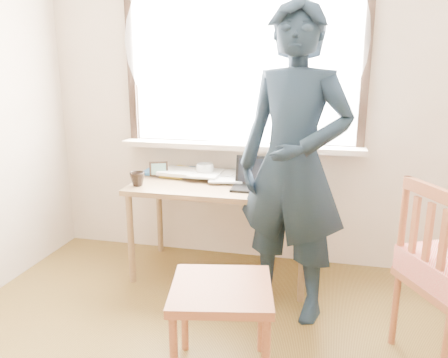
% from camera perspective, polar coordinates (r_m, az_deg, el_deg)
% --- Properties ---
extents(room_shell, '(3.52, 4.02, 2.61)m').
position_cam_1_polar(room_shell, '(1.59, -3.48, 18.68)').
color(room_shell, beige).
rests_on(room_shell, ground).
extents(desk, '(1.30, 0.65, 0.70)m').
position_cam_1_polar(desk, '(3.16, -0.23, -1.97)').
color(desk, olive).
rests_on(desk, ground).
extents(laptop, '(0.31, 0.25, 0.21)m').
position_cam_1_polar(laptop, '(3.05, 4.17, -0.23)').
color(laptop, black).
rests_on(laptop, desk).
extents(mug_white, '(0.19, 0.19, 0.11)m').
position_cam_1_polar(mug_white, '(3.33, -2.51, 1.11)').
color(mug_white, white).
rests_on(mug_white, desk).
extents(mug_dark, '(0.14, 0.14, 0.10)m').
position_cam_1_polar(mug_dark, '(3.15, -11.24, 0.00)').
color(mug_dark, black).
rests_on(mug_dark, desk).
extents(mouse, '(0.09, 0.06, 0.03)m').
position_cam_1_polar(mouse, '(2.97, 7.31, -1.37)').
color(mouse, black).
rests_on(mouse, desk).
extents(desk_clutter, '(0.89, 0.58, 0.06)m').
position_cam_1_polar(desk_clutter, '(3.39, -5.70, 0.86)').
color(desk_clutter, white).
rests_on(desk_clutter, desk).
extents(book_a, '(0.35, 0.37, 0.03)m').
position_cam_1_polar(book_a, '(3.44, -6.86, 0.79)').
color(book_a, white).
rests_on(book_a, desk).
extents(book_b, '(0.25, 0.31, 0.02)m').
position_cam_1_polar(book_b, '(3.31, 6.94, 0.19)').
color(book_b, white).
rests_on(book_b, desk).
extents(picture_frame, '(0.14, 0.07, 0.11)m').
position_cam_1_polar(picture_frame, '(3.37, -8.53, 1.17)').
color(picture_frame, black).
rests_on(picture_frame, desk).
extents(work_chair, '(0.56, 0.55, 0.49)m').
position_cam_1_polar(work_chair, '(2.20, -0.35, -15.56)').
color(work_chair, '#9B5532').
rests_on(work_chair, ground).
extents(person, '(0.79, 0.64, 1.89)m').
position_cam_1_polar(person, '(2.63, 9.04, 1.67)').
color(person, black).
rests_on(person, ground).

